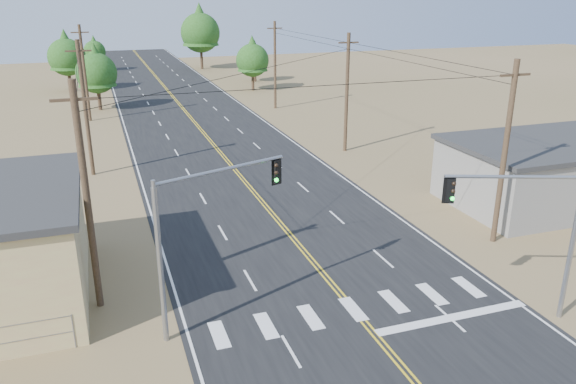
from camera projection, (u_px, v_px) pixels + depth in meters
name	position (u px, v px, depth m)	size (l,w,h in m)	color
road	(234.00, 168.00, 44.23)	(15.00, 200.00, 0.02)	black
building_right	(565.00, 171.00, 36.92)	(15.00, 8.00, 4.00)	gray
utility_pole_left_near	(87.00, 197.00, 23.27)	(1.80, 0.30, 10.00)	#4C3826
utility_pole_left_mid	(85.00, 108.00, 41.07)	(1.80, 0.30, 10.00)	#4C3826
utility_pole_left_far	(85.00, 73.00, 58.87)	(1.80, 0.30, 10.00)	#4C3826
utility_pole_right_near	(505.00, 153.00, 29.70)	(1.80, 0.30, 10.00)	#4C3826
utility_pole_right_mid	(347.00, 92.00, 47.50)	(1.80, 0.30, 10.00)	#4C3826
utility_pole_right_far	(275.00, 65.00, 65.30)	(1.80, 0.30, 10.00)	#4C3826
signal_mast_left	(198.00, 224.00, 21.98)	(5.69, 2.20, 6.76)	gray
signal_mast_right	(536.00, 222.00, 22.67)	(5.26, 2.11, 6.48)	gray
tree_left_near	(96.00, 69.00, 64.58)	(4.65, 4.65, 7.74)	#3F2D1E
tree_left_mid	(66.00, 53.00, 76.75)	(5.06, 5.06, 8.44)	#3F2D1E
tree_left_far	(94.00, 49.00, 96.68)	(3.68, 3.68, 6.13)	#3F2D1E
tree_right_near	(252.00, 57.00, 77.51)	(4.53, 4.53, 7.56)	#3F2D1E
tree_right_mid	(255.00, 56.00, 85.57)	(3.78, 3.78, 6.30)	#3F2D1E
tree_right_far	(200.00, 29.00, 98.51)	(6.85, 6.85, 11.41)	#3F2D1E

